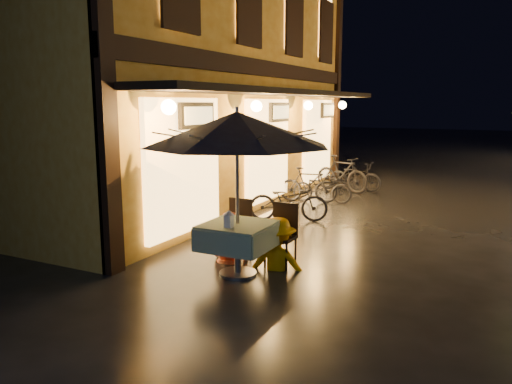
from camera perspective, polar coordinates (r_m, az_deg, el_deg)
The scene contains 14 objects.
ground at distance 7.44m, azimuth 12.36°, elevation -9.84°, with size 90.00×90.00×0.00m, color black.
west_building at distance 13.14m, azimuth -7.96°, elevation 15.28°, with size 5.90×11.40×7.40m.
cafe_table at distance 7.34m, azimuth -2.11°, elevation -5.07°, with size 0.99×0.99×0.78m.
patio_umbrella at distance 7.09m, azimuth -2.19°, elevation 7.19°, with size 2.72×2.72×2.46m.
cafe_chair_left at distance 8.17m, azimuth -2.09°, elevation -3.86°, with size 0.42×0.42×0.97m.
cafe_chair_right at distance 7.82m, azimuth 3.08°, elevation -4.49°, with size 0.42×0.42×0.97m.
table_lantern at distance 7.04m, azimuth -3.13°, elevation -2.96°, with size 0.16×0.16×0.25m.
person_orange at distance 8.01m, azimuth -2.95°, elevation -2.37°, with size 0.76×0.59×1.56m, color orange.
person_yellow at distance 7.60m, azimuth 2.50°, elevation -3.08°, with size 1.00×0.58×1.55m, color #FFA700.
bicycle_0 at distance 10.73m, azimuth 3.72°, elevation -1.01°, with size 0.59×1.68×0.88m, color black.
bicycle_1 at distance 12.82m, azimuth 6.00°, elevation 0.82°, with size 0.42×1.49×0.90m, color black.
bicycle_2 at distance 12.79m, azimuth 7.54°, elevation 0.54°, with size 0.53×1.52×0.80m, color black.
bicycle_3 at distance 14.47m, azimuth 9.77°, elevation 2.08°, with size 0.49×1.73×1.04m, color black.
bicycle_4 at distance 14.77m, azimuth 11.25°, elevation 1.80°, with size 0.56×1.60×0.84m, color black.
Camera 1 is at (1.66, -6.81, 2.51)m, focal length 35.00 mm.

